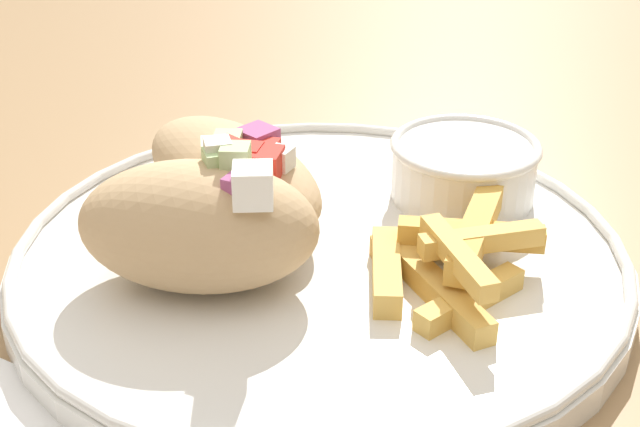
# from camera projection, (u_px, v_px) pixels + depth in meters

# --- Properties ---
(table) EXTENTS (1.37, 1.37, 0.73)m
(table) POSITION_uv_depth(u_px,v_px,m) (298.00, 382.00, 0.47)
(table) COLOR #9E7A51
(table) RESTS_ON ground_plane
(plate) EXTENTS (0.30, 0.30, 0.02)m
(plate) POSITION_uv_depth(u_px,v_px,m) (320.00, 257.00, 0.44)
(plate) COLOR white
(plate) RESTS_ON table
(pita_sandwich_near) EXTENTS (0.13, 0.10, 0.07)m
(pita_sandwich_near) POSITION_uv_depth(u_px,v_px,m) (200.00, 224.00, 0.39)
(pita_sandwich_near) COLOR tan
(pita_sandwich_near) RESTS_ON plate
(pita_sandwich_far) EXTENTS (0.14, 0.10, 0.05)m
(pita_sandwich_far) POSITION_uv_depth(u_px,v_px,m) (233.00, 172.00, 0.46)
(pita_sandwich_far) COLOR tan
(pita_sandwich_far) RESTS_ON plate
(fries_pile) EXTENTS (0.08, 0.10, 0.03)m
(fries_pile) POSITION_uv_depth(u_px,v_px,m) (448.00, 258.00, 0.40)
(fries_pile) COLOR gold
(fries_pile) RESTS_ON plate
(sauce_ramekin) EXTENTS (0.08, 0.08, 0.03)m
(sauce_ramekin) POSITION_uv_depth(u_px,v_px,m) (464.00, 166.00, 0.47)
(sauce_ramekin) COLOR white
(sauce_ramekin) RESTS_ON plate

